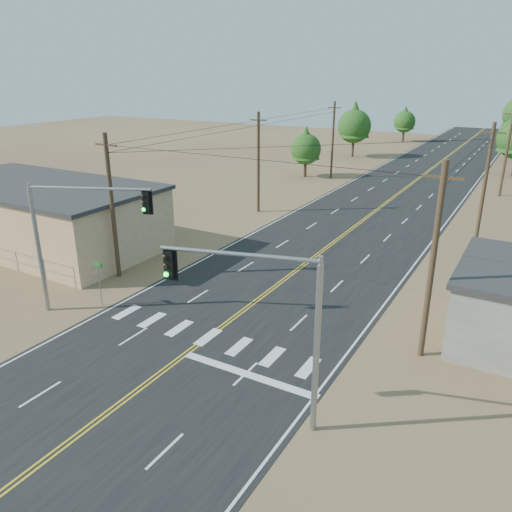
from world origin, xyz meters
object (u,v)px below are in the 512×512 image
Objects in this scene: building_left at (40,215)px; street_sign at (99,277)px; signal_mast_right at (271,312)px; signal_mast_left at (70,227)px.

street_sign is (12.96, -6.00, -0.57)m from building_left.
street_sign is at bearing 146.76° from signal_mast_right.
signal_mast_right is 2.61× the size of street_sign.
building_left is 2.65× the size of signal_mast_right.
signal_mast_left is 1.04× the size of signal_mast_right.
signal_mast_left reaches higher than street_sign.
building_left is at bearing 143.16° from signal_mast_right.
signal_mast_left is at bearing -102.04° from street_sign.
building_left is 2.55× the size of signal_mast_left.
building_left is at bearing 162.90° from street_sign.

